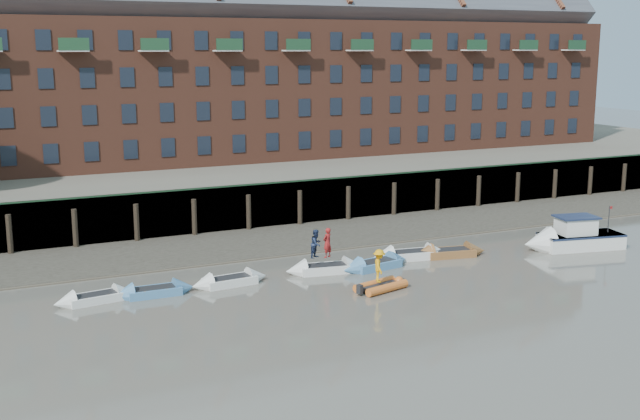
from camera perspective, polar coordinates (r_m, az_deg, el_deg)
ground at (r=39.74m, az=8.81°, el=-7.54°), size 220.00×220.00×0.00m
foreshore at (r=54.93m, az=-1.75°, el=-2.06°), size 110.00×8.00×0.50m
mud_band at (r=51.92m, az=-0.24°, el=-2.85°), size 110.00×1.60×0.10m
river_wall at (r=58.54m, az=-3.48°, el=0.37°), size 110.00×1.23×3.30m
bank_terrace at (r=71.17m, az=-7.59°, el=2.29°), size 110.00×28.00×3.20m
apartment_terrace at (r=71.22m, az=-8.08°, el=11.35°), size 80.60×15.56×20.98m
rowboat_0 at (r=43.04m, az=-15.69°, el=-6.04°), size 4.38×1.80×1.23m
rowboat_1 at (r=43.39m, az=-11.72°, el=-5.69°), size 4.36×1.33×1.26m
rowboat_2 at (r=44.62m, az=-6.42°, el=-5.03°), size 4.55×1.67×1.29m
rowboat_3 at (r=46.71m, az=0.38°, el=-4.19°), size 4.88×2.14×1.37m
rowboat_4 at (r=47.66m, az=3.98°, el=-3.89°), size 4.85×2.13×1.36m
rowboat_5 at (r=50.03m, az=6.43°, el=-3.18°), size 5.06×2.16×1.42m
rowboat_6 at (r=50.90m, az=9.21°, el=-3.01°), size 4.94×2.25×1.38m
rib_tender at (r=43.63m, az=4.46°, el=-5.38°), size 3.16×2.12×0.53m
motor_launch at (r=54.31m, az=17.07°, el=-1.96°), size 7.00×3.46×2.76m
person_rower_a at (r=46.29m, az=0.52°, el=-2.34°), size 0.75×0.64×1.75m
person_rower_b at (r=46.22m, az=-0.27°, el=-2.41°), size 1.03×0.99×1.67m
person_rib_crew at (r=43.10m, az=4.23°, el=-3.97°), size 1.05×1.32×1.79m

